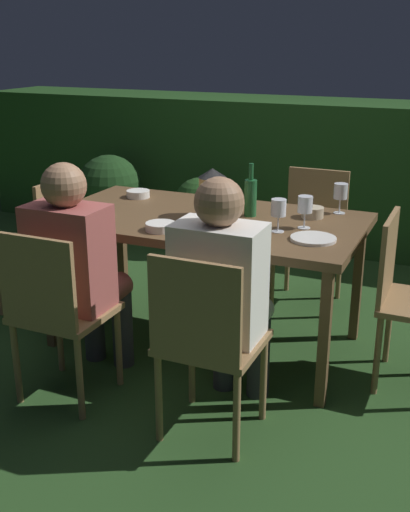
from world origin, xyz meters
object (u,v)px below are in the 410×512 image
object	(u,v)px
chair_side_right_b	(311,230)
bowl_bread	(245,237)
plate_a	(313,239)
wine_glass_c	(305,206)
chair_side_left_a	(56,309)
bowl_salad	(313,212)
lantern_centerpiece	(212,190)
person_in_rust	(78,265)
wine_glass_b	(279,209)
chair_head_near	(44,239)
chair_head_far	(409,293)
potted_plant_corner	(199,213)
bowl_olives	(161,226)
potted_plant_by_hedge	(110,191)
person_in_cream	(224,289)
bowl_dip	(138,194)
wine_glass_a	(341,193)
green_bottle_on_table	(251,196)
chair_side_left_b	(206,339)
plate_b	(90,215)
dining_table	(205,227)

from	to	relation	value
chair_side_right_b	bowl_bread	distance (m)	1.24
plate_a	wine_glass_c	bearing A→B (deg)	118.10
chair_side_left_a	bowl_bread	bearing A→B (deg)	34.40
bowl_salad	bowl_bread	bearing A→B (deg)	-107.26
chair_side_left_a	plate_a	xyz separation A→B (m)	(1.03, 0.69, 0.28)
plate_a	lantern_centerpiece	bearing A→B (deg)	161.86
person_in_rust	wine_glass_b	bearing A→B (deg)	33.70
chair_head_near	person_in_rust	bearing A→B (deg)	-42.72
plate_a	bowl_salad	distance (m)	0.41
lantern_centerpiece	bowl_salad	xyz separation A→B (m)	(0.51, 0.19, -0.12)
chair_head_far	potted_plant_corner	xyz separation A→B (m)	(-1.80, 1.47, -0.16)
bowl_olives	bowl_salad	world-z (taller)	bowl_salad
potted_plant_by_hedge	person_in_rust	bearing A→B (deg)	-61.49
wine_glass_c	bowl_bread	xyz separation A→B (m)	(-0.19, -0.36, -0.09)
person_in_rust	potted_plant_by_hedge	distance (m)	2.43
person_in_cream	bowl_olives	xyz separation A→B (m)	(-0.49, 0.34, 0.14)
potted_plant_corner	chair_head_far	bearing A→B (deg)	-39.21
potted_plant_corner	chair_head_near	bearing A→B (deg)	-105.22
chair_head_near	potted_plant_corner	world-z (taller)	chair_head_near
chair_side_right_b	bowl_olives	distance (m)	1.31
bowl_dip	wine_glass_b	bearing A→B (deg)	-19.28
potted_plant_by_hedge	wine_glass_a	bearing A→B (deg)	-26.60
chair_side_left_a	lantern_centerpiece	world-z (taller)	lantern_centerpiece
chair_side_right_b	chair_head_far	size ratio (longest dim) A/B	1.00
lantern_centerpiece	wine_glass_a	bearing A→B (deg)	28.38
wine_glass_c	bowl_salad	bearing A→B (deg)	93.51
green_bottle_on_table	bowl_olives	world-z (taller)	green_bottle_on_table
plate_a	chair_side_left_a	bearing A→B (deg)	-146.30
bowl_salad	chair_side_left_a	bearing A→B (deg)	-130.40
chair_side_left_a	chair_side_right_b	bearing A→B (deg)	65.92
bowl_dip	chair_side_left_b	bearing A→B (deg)	-49.56
wine_glass_a	bowl_dip	distance (m)	1.22
chair_head_near	plate_a	world-z (taller)	chair_head_near
wine_glass_a	wine_glass_b	world-z (taller)	same
wine_glass_b	plate_a	distance (m)	0.24
bowl_salad	potted_plant_corner	xyz separation A→B (m)	(-1.24, 1.24, -0.46)
plate_b	person_in_cream	bearing A→B (deg)	-23.26
chair_head_near	wine_glass_a	world-z (taller)	wine_glass_a
chair_side_right_b	wine_glass_a	bearing A→B (deg)	-60.95
wine_glass_a	wine_glass_c	size ratio (longest dim) A/B	1.00
wine_glass_a	plate_a	distance (m)	0.55
dining_table	person_in_cream	size ratio (longest dim) A/B	1.48
chair_side_left_a	bowl_dip	size ratio (longest dim) A/B	6.15
chair_head_far	bowl_bread	distance (m)	0.87
plate_a	potted_plant_by_hedge	distance (m)	2.75
wine_glass_c	bowl_olives	world-z (taller)	wine_glass_c
bowl_salad	potted_plant_by_hedge	bearing A→B (deg)	149.13
plate_a	bowl_dip	bearing A→B (deg)	161.03
wine_glass_a	bowl_olives	world-z (taller)	wine_glass_a
bowl_bread	potted_plant_by_hedge	xyz separation A→B (m)	(-1.90, 1.82, -0.35)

